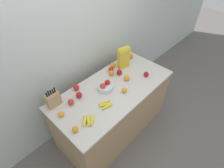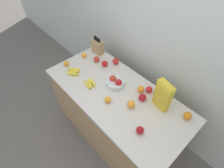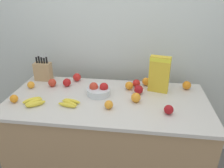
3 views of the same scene
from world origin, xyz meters
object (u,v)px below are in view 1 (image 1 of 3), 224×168
at_px(orange_by_cereal, 113,65).
at_px(apple_middle, 79,95).
at_px(apple_rightmost, 76,87).
at_px(banana_bunch_left, 88,120).
at_px(orange_mid_left, 111,73).
at_px(orange_front_center, 131,56).
at_px(cereal_box, 124,57).
at_px(banana_bunch_right, 106,104).
at_px(orange_front_left, 61,114).
at_px(orange_mid_right, 75,129).
at_px(apple_front, 119,72).
at_px(knife_block, 53,99).
at_px(apple_near_bananas, 71,102).
at_px(apple_rear, 146,74).
at_px(fruit_bowl, 105,86).
at_px(orange_front_right, 127,78).
at_px(apple_leftmost, 111,69).
at_px(orange_near_bowl, 124,90).

bearing_deg(orange_by_cereal, apple_middle, -170.62).
bearing_deg(apple_rightmost, banana_bunch_left, -114.21).
xyz_separation_m(orange_mid_left, orange_front_center, (0.54, 0.08, 0.00)).
height_order(cereal_box, banana_bunch_right, cereal_box).
relative_size(orange_front_center, orange_by_cereal, 1.03).
relative_size(orange_front_left, orange_mid_right, 0.99).
bearing_deg(cereal_box, apple_front, -143.73).
relative_size(banana_bunch_left, orange_front_left, 3.02).
xyz_separation_m(knife_block, apple_near_bananas, (0.15, -0.14, -0.06)).
bearing_deg(apple_rear, apple_rightmost, 149.60).
distance_m(apple_rear, orange_by_cereal, 0.53).
relative_size(fruit_bowl, apple_rightmost, 2.60).
xyz_separation_m(cereal_box, banana_bunch_left, (-1.04, -0.38, -0.16)).
xyz_separation_m(banana_bunch_right, apple_middle, (-0.13, 0.34, 0.02)).
xyz_separation_m(orange_front_right, orange_mid_right, (-1.02, -0.14, -0.01)).
bearing_deg(apple_rear, apple_near_bananas, 161.70).
distance_m(apple_middle, orange_mid_right, 0.50).
height_order(orange_front_right, orange_mid_right, orange_front_right).
height_order(apple_middle, orange_mid_right, apple_middle).
distance_m(apple_front, apple_near_bananas, 0.84).
xyz_separation_m(fruit_bowl, orange_front_right, (0.34, -0.09, -0.00)).
relative_size(apple_rear, orange_mid_right, 1.07).
bearing_deg(knife_block, apple_near_bananas, -43.98).
height_order(apple_rear, orange_front_left, apple_rear).
distance_m(banana_bunch_left, orange_front_left, 0.33).
bearing_deg(fruit_bowl, apple_near_bananas, 166.89).
relative_size(apple_leftmost, apple_middle, 0.94).
relative_size(apple_near_bananas, orange_front_center, 0.97).
bearing_deg(apple_rear, banana_bunch_left, 179.77).
bearing_deg(apple_middle, apple_near_bananas, -172.23).
height_order(orange_mid_left, orange_by_cereal, same).
relative_size(apple_leftmost, orange_front_right, 0.90).
bearing_deg(banana_bunch_right, apple_near_bananas, 130.24).
bearing_deg(apple_middle, fruit_bowl, -21.18).
height_order(fruit_bowl, orange_front_left, fruit_bowl).
xyz_separation_m(fruit_bowl, orange_near_bowl, (0.13, -0.23, -0.01)).
bearing_deg(orange_mid_left, knife_block, 172.98).
relative_size(banana_bunch_right, apple_leftmost, 2.52).
distance_m(apple_leftmost, orange_front_center, 0.48).
relative_size(apple_rear, apple_front, 0.91).
relative_size(apple_leftmost, orange_front_center, 0.93).
xyz_separation_m(banana_bunch_left, apple_near_bananas, (0.02, 0.35, 0.02)).
bearing_deg(knife_block, apple_rightmost, 2.39).
height_order(apple_rightmost, orange_near_bowl, apple_rightmost).
distance_m(apple_rear, orange_front_left, 1.30).
bearing_deg(apple_near_bananas, apple_middle, 7.77).
xyz_separation_m(cereal_box, apple_leftmost, (-0.20, 0.07, -0.15)).
height_order(apple_rear, orange_front_right, orange_front_right).
xyz_separation_m(apple_front, orange_mid_left, (-0.09, 0.08, -0.00)).
bearing_deg(fruit_bowl, apple_front, 10.38).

